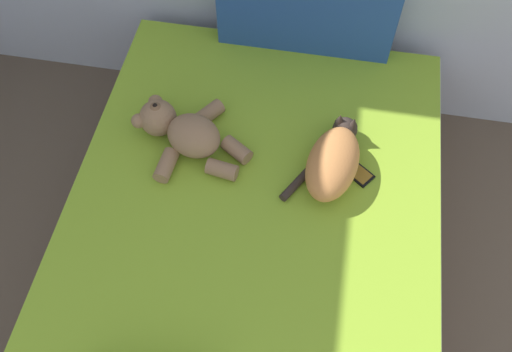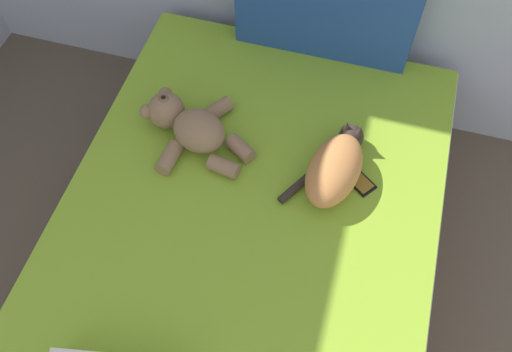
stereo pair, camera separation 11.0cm
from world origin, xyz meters
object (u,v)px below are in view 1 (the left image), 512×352
(cat, at_px, (334,160))
(bed, at_px, (248,260))
(cell_phone, at_px, (355,170))
(teddy_bear, at_px, (184,131))

(cat, bearing_deg, bed, -130.56)
(cat, distance_m, cell_phone, 0.11)
(bed, bearing_deg, teddy_bear, 131.92)
(bed, relative_size, cat, 4.99)
(cat, relative_size, teddy_bear, 0.85)
(cat, xyz_separation_m, teddy_bear, (-0.60, 0.03, -0.00))
(teddy_bear, bearing_deg, cell_phone, -1.93)
(teddy_bear, height_order, cell_phone, teddy_bear)
(bed, height_order, teddy_bear, teddy_bear)
(bed, bearing_deg, cell_phone, 42.26)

